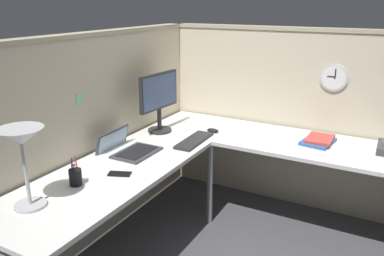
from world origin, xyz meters
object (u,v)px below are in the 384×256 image
monitor (159,98)px  pen_cup (75,177)px  computer_mouse (213,130)px  wall_clock (334,78)px  keyboard (194,141)px  desk_lamp_dome (22,143)px  book_stack (319,140)px  cell_phone (120,174)px  laptop (126,148)px

monitor → pen_cup: (-1.09, -0.10, -0.24)m
monitor → pen_cup: monitor is taller
monitor → computer_mouse: monitor is taller
monitor → wall_clock: (0.65, -1.26, 0.17)m
monitor → wall_clock: wall_clock is taller
computer_mouse → wall_clock: (0.46, -0.85, 0.45)m
keyboard → desk_lamp_dome: bearing=165.5°
monitor → keyboard: bearing=-103.3°
desk_lamp_dome → book_stack: bearing=-33.7°
keyboard → cell_phone: (-0.76, 0.13, -0.01)m
laptop → wall_clock: wall_clock is taller
book_stack → desk_lamp_dome: bearing=146.3°
keyboard → monitor: bearing=75.2°
pen_cup → monitor: bearing=5.5°
monitor → keyboard: size_ratio=1.16×
book_stack → laptop: bearing=125.4°
laptop → desk_lamp_dome: 0.96m
keyboard → pen_cup: bearing=163.2°
laptop → computer_mouse: bearing=-28.2°
keyboard → pen_cup: (-1.00, 0.27, 0.04)m
desk_lamp_dome → laptop: bearing=2.7°
desk_lamp_dome → book_stack: (1.75, -1.17, -0.34)m
cell_phone → laptop: bearing=9.5°
laptop → book_stack: size_ratio=1.25×
wall_clock → desk_lamp_dome: bearing=150.0°
desk_lamp_dome → pen_cup: 0.44m
laptop → book_stack: bearing=-54.6°
monitor → pen_cup: bearing=-174.5°
computer_mouse → book_stack: book_stack is taller
laptop → wall_clock: size_ratio=1.74×
cell_phone → book_stack: (1.20, -1.00, 0.02)m
computer_mouse → desk_lamp_dome: bearing=168.3°
cell_phone → monitor: bearing=-6.1°
keyboard → wall_clock: 1.24m
cell_phone → wall_clock: wall_clock is taller
computer_mouse → monitor: bearing=115.1°
keyboard → wall_clock: size_ratio=1.95×
laptop → keyboard: laptop is taller
keyboard → laptop: bearing=138.9°
monitor → desk_lamp_dome: 1.40m
laptop → keyboard: bearing=-39.6°
computer_mouse → wall_clock: bearing=-61.5°
pen_cup → book_stack: size_ratio=0.59×
computer_mouse → cell_phone: bearing=171.2°
computer_mouse → wall_clock: wall_clock is taller
monitor → pen_cup: 1.12m
laptop → wall_clock: bearing=-46.6°
computer_mouse → book_stack: (0.16, -0.84, 0.00)m
cell_phone → computer_mouse: bearing=-31.0°
keyboard → cell_phone: bearing=168.5°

